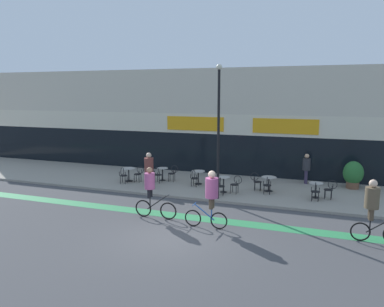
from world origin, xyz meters
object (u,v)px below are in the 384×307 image
(bistro_table_0, at_px, (129,172))
(cafe_chair_4_side, at_px, (256,180))
(cafe_chair_0_near, at_px, (123,174))
(bistro_table_3, at_px, (224,181))
(cafe_chair_0_side, at_px, (139,173))
(cyclist_0, at_px, (151,190))
(cafe_chair_1_side, at_px, (173,172))
(pedestrian_far_end, at_px, (149,167))
(planter_pot, at_px, (353,174))
(cafe_chair_5_side, at_px, (330,188))
(cyclist_2, at_px, (211,194))
(cyclist_1, at_px, (373,205))
(bistro_table_4, at_px, (269,181))
(cafe_chair_3_side, at_px, (236,183))
(bistro_table_1, at_px, (162,172))
(cafe_chair_1_near, at_px, (158,174))
(bistro_table_2, at_px, (198,175))
(lamp_post, at_px, (219,124))
(cafe_chair_4_near, at_px, (267,184))
(cafe_chair_3_near, at_px, (220,185))
(cafe_chair_2_near, at_px, (194,177))
(bistro_table_5, at_px, (316,187))
(cafe_chair_5_near, at_px, (315,190))

(bistro_table_0, distance_m, cafe_chair_4_side, 7.01)
(cafe_chair_0_near, bearing_deg, bistro_table_3, -94.66)
(cafe_chair_0_side, distance_m, cyclist_0, 5.76)
(bistro_table_0, relative_size, cafe_chair_0_side, 0.85)
(cafe_chair_1_side, bearing_deg, pedestrian_far_end, 65.19)
(cafe_chair_0_side, bearing_deg, cafe_chair_1_side, -158.88)
(cafe_chair_1_side, distance_m, planter_pot, 9.43)
(cafe_chair_4_side, bearing_deg, cafe_chair_5_side, -11.38)
(cafe_chair_0_near, distance_m, cyclist_2, 7.79)
(cyclist_1, bearing_deg, cafe_chair_4_side, 129.74)
(cafe_chair_0_near, xyz_separation_m, cafe_chair_1_side, (2.31, 1.43, 0.00))
(cafe_chair_0_side, xyz_separation_m, cyclist_2, (5.70, -5.14, 0.68))
(bistro_table_4, bearing_deg, cafe_chair_3_side, -146.28)
(bistro_table_1, relative_size, cafe_chair_0_near, 0.79)
(cafe_chair_3_side, bearing_deg, cafe_chair_1_near, -2.19)
(bistro_table_2, distance_m, lamp_post, 4.15)
(bistro_table_0, distance_m, cafe_chair_1_near, 1.69)
(bistro_table_0, distance_m, cafe_chair_0_side, 0.63)
(bistro_table_3, height_order, bistro_table_4, bistro_table_3)
(cafe_chair_0_side, bearing_deg, bistro_table_0, -3.59)
(cafe_chair_4_near, xyz_separation_m, cyclist_1, (4.15, -4.38, 0.65))
(cafe_chair_4_near, bearing_deg, cafe_chair_3_near, 107.99)
(cafe_chair_2_near, bearing_deg, bistro_table_0, 95.61)
(cafe_chair_2_near, distance_m, cafe_chair_4_side, 3.19)
(cafe_chair_1_side, relative_size, cafe_chair_4_near, 1.00)
(bistro_table_1, xyz_separation_m, lamp_post, (3.91, -2.44, 2.97))
(cyclist_0, bearing_deg, bistro_table_5, 37.12)
(cafe_chair_2_near, relative_size, cafe_chair_4_near, 1.00)
(bistro_table_5, relative_size, cafe_chair_4_near, 0.79)
(bistro_table_0, distance_m, cafe_chair_4_near, 7.63)
(lamp_post, bearing_deg, cafe_chair_1_near, 155.17)
(planter_pot, bearing_deg, bistro_table_0, -167.69)
(cafe_chair_5_side, relative_size, cyclist_2, 0.41)
(cafe_chair_5_near, bearing_deg, cafe_chair_4_near, 80.94)
(bistro_table_5, distance_m, cafe_chair_4_side, 2.90)
(bistro_table_1, relative_size, bistro_table_4, 0.96)
(cyclist_0, bearing_deg, bistro_table_2, 87.82)
(cafe_chair_2_near, bearing_deg, bistro_table_2, 4.12)
(pedestrian_far_end, bearing_deg, cafe_chair_1_near, 101.47)
(bistro_table_2, bearing_deg, cafe_chair_2_near, -90.57)
(bistro_table_3, distance_m, lamp_post, 3.15)
(pedestrian_far_end, bearing_deg, planter_pot, 29.66)
(bistro_table_0, bearing_deg, cafe_chair_5_side, 0.19)
(bistro_table_4, height_order, cafe_chair_0_side, cafe_chair_0_side)
(bistro_table_0, relative_size, cafe_chair_4_side, 0.85)
(cafe_chair_4_near, xyz_separation_m, cyclist_0, (-3.88, -4.65, 0.53))
(bistro_table_1, distance_m, cafe_chair_4_near, 6.02)
(cafe_chair_1_near, distance_m, cafe_chair_4_side, 5.32)
(cafe_chair_5_side, bearing_deg, cafe_chair_2_near, 6.51)
(bistro_table_5, xyz_separation_m, cafe_chair_0_near, (-9.85, -0.67, 0.01))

